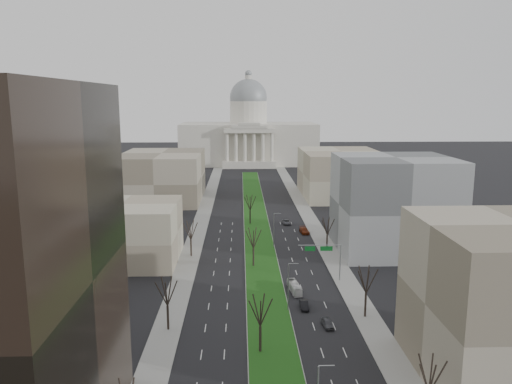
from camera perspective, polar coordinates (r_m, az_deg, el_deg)
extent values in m
plane|color=black|center=(155.60, 0.06, -3.66)|extent=(600.00, 600.00, 0.00)
cube|color=#999993|center=(154.61, 0.07, -3.73)|extent=(8.00, 222.00, 0.15)
cube|color=#174311|center=(154.59, 0.07, -3.69)|extent=(7.70, 221.70, 0.06)
cube|color=gray|center=(132.02, -7.25, -6.33)|extent=(5.00, 330.00, 0.15)
cube|color=gray|center=(133.30, 7.99, -6.19)|extent=(5.00, 330.00, 0.15)
cube|color=beige|center=(301.92, -0.86, 5.59)|extent=(80.00, 40.00, 24.00)
cube|color=beige|center=(280.13, -0.77, 3.14)|extent=(30.00, 6.00, 4.00)
cube|color=beige|center=(278.31, -0.78, 7.02)|extent=(28.00, 5.00, 2.50)
cube|color=beige|center=(278.19, -0.78, 7.43)|extent=(20.00, 5.00, 1.80)
cube|color=beige|center=(278.11, -0.79, 7.76)|extent=(12.00, 5.00, 1.60)
cylinder|color=beige|center=(300.88, -0.87, 9.01)|extent=(22.00, 22.00, 14.00)
sphere|color=gray|center=(300.77, -0.87, 10.72)|extent=(22.00, 22.00, 22.00)
cylinder|color=beige|center=(300.99, -0.88, 12.82)|extent=(4.00, 4.00, 4.00)
sphere|color=gray|center=(301.12, -0.88, 13.39)|extent=(4.00, 4.00, 4.00)
cylinder|color=beige|center=(279.08, -3.36, 5.16)|extent=(2.00, 2.00, 16.00)
cylinder|color=beige|center=(278.98, -2.33, 5.17)|extent=(2.00, 2.00, 16.00)
cylinder|color=beige|center=(278.98, -1.29, 5.18)|extent=(2.00, 2.00, 16.00)
cylinder|color=beige|center=(279.07, -0.26, 5.18)|extent=(2.00, 2.00, 16.00)
cylinder|color=beige|center=(279.24, 0.77, 5.18)|extent=(2.00, 2.00, 16.00)
cylinder|color=beige|center=(279.51, 1.79, 5.18)|extent=(2.00, 2.00, 16.00)
cube|color=tan|center=(123.15, -14.98, -4.51)|extent=(26.00, 22.00, 14.00)
cube|color=slate|center=(131.39, 15.46, -1.35)|extent=(28.00, 26.00, 24.00)
cube|color=gray|center=(195.31, -10.64, 1.78)|extent=(30.00, 40.00, 18.00)
cube|color=tan|center=(201.88, 9.63, 2.09)|extent=(30.00, 40.00, 18.00)
cylinder|color=black|center=(87.51, -10.03, -13.99)|extent=(0.40, 0.40, 4.32)
cylinder|color=black|center=(124.74, -7.43, -6.37)|extent=(0.40, 0.40, 4.22)
cylinder|color=black|center=(92.92, 12.39, -12.54)|extent=(0.40, 0.40, 4.42)
cylinder|color=black|center=(129.87, 8.11, -5.75)|extent=(0.40, 0.40, 4.03)
cylinder|color=black|center=(79.49, 0.49, -16.47)|extent=(0.40, 0.40, 4.32)
cylinder|color=black|center=(116.52, -0.29, -7.49)|extent=(0.40, 0.40, 4.32)
cylinder|color=black|center=(155.03, -0.68, -2.90)|extent=(0.40, 0.40, 4.32)
cylinder|color=gray|center=(59.30, 8.07, -19.04)|extent=(1.80, 0.12, 0.12)
cylinder|color=gray|center=(92.55, 3.71, -10.86)|extent=(0.20, 0.20, 9.00)
cylinder|color=gray|center=(91.06, 4.31, -8.15)|extent=(1.80, 0.12, 0.12)
cylinder|color=gray|center=(130.48, 2.04, -4.44)|extent=(0.20, 0.20, 9.00)
cylinder|color=gray|center=(129.42, 2.45, -2.47)|extent=(1.80, 0.12, 0.12)
cylinder|color=gray|center=(108.47, 9.60, -8.01)|extent=(0.24, 0.24, 8.00)
cylinder|color=gray|center=(106.48, 7.27, -6.04)|extent=(9.00, 0.18, 0.18)
cube|color=#0C591E|center=(107.03, 8.06, -6.42)|extent=(2.60, 0.08, 1.00)
cube|color=#0C591E|center=(106.50, 6.19, -6.46)|extent=(2.20, 0.08, 1.00)
imported|color=#46474D|center=(88.75, 8.17, -14.62)|extent=(2.03, 4.14, 1.36)
imported|color=black|center=(95.31, 5.52, -12.72)|extent=(1.49, 4.16, 1.36)
imported|color=maroon|center=(145.50, 5.54, -4.41)|extent=(2.79, 5.66, 1.58)
imported|color=#4C4D54|center=(155.44, 3.49, -3.44)|extent=(2.37, 4.95, 1.36)
imported|color=silver|center=(102.48, 4.43, -10.81)|extent=(2.48, 7.20, 1.97)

